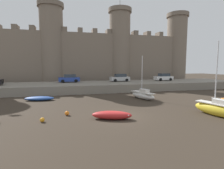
# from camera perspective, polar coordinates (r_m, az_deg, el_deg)

# --- Properties ---
(ground_plane) EXTENTS (160.00, 160.00, 0.00)m
(ground_plane) POSITION_cam_1_polar(r_m,az_deg,el_deg) (16.87, 2.77, -10.18)
(ground_plane) COLOR #382D23
(quay_road) EXTENTS (61.18, 10.00, 1.46)m
(quay_road) POSITION_cam_1_polar(r_m,az_deg,el_deg) (34.52, -6.15, -0.63)
(quay_road) COLOR gray
(quay_road) RESTS_ON ground
(castle) EXTENTS (55.00, 5.83, 21.92)m
(castle) POSITION_cam_1_polar(r_m,az_deg,el_deg) (43.66, -7.99, 10.44)
(castle) COLOR #7A6B5B
(castle) RESTS_ON ground
(rowboat_near_channel_left) EXTENTS (4.10, 2.06, 0.56)m
(rowboat_near_channel_left) POSITION_cam_1_polar(r_m,az_deg,el_deg) (26.07, -22.64, -4.18)
(rowboat_near_channel_left) COLOR #234793
(rowboat_near_channel_left) RESTS_ON ground
(rowboat_midflat_right) EXTENTS (3.77, 2.26, 0.73)m
(rowboat_midflat_right) POSITION_cam_1_polar(r_m,az_deg,el_deg) (15.77, -0.01, -9.90)
(rowboat_midflat_right) COLOR red
(rowboat_midflat_right) RESTS_ON ground
(rowboat_midflat_centre) EXTENTS (3.15, 2.68, 0.78)m
(rowboat_midflat_centre) POSITION_cam_1_polar(r_m,az_deg,el_deg) (25.62, 32.64, -4.61)
(rowboat_midflat_centre) COLOR orange
(rowboat_midflat_centre) RESTS_ON ground
(sailboat_foreground_right) EXTENTS (2.50, 4.78, 6.19)m
(sailboat_foreground_right) POSITION_cam_1_polar(r_m,az_deg,el_deg) (25.53, 10.04, -3.32)
(sailboat_foreground_right) COLOR silver
(sailboat_foreground_right) RESTS_ON ground
(sailboat_midflat_left) EXTENTS (2.16, 4.58, 7.01)m
(sailboat_midflat_left) POSITION_cam_1_polar(r_m,az_deg,el_deg) (19.38, 31.05, -6.78)
(sailboat_midflat_left) COLOR yellow
(sailboat_midflat_left) RESTS_ON ground
(mooring_buoy_mid_mud) EXTENTS (0.38, 0.38, 0.38)m
(mooring_buoy_mid_mud) POSITION_cam_1_polar(r_m,az_deg,el_deg) (16.15, -21.82, -10.66)
(mooring_buoy_mid_mud) COLOR orange
(mooring_buoy_mid_mud) RESTS_ON ground
(mooring_buoy_near_channel) EXTENTS (0.42, 0.42, 0.42)m
(mooring_buoy_near_channel) POSITION_cam_1_polar(r_m,az_deg,el_deg) (17.49, -14.49, -9.07)
(mooring_buoy_near_channel) COLOR orange
(mooring_buoy_near_channel) RESTS_ON ground
(car_quay_east) EXTENTS (4.19, 2.05, 1.62)m
(car_quay_east) POSITION_cam_1_polar(r_m,az_deg,el_deg) (37.14, 2.59, 2.20)
(car_quay_east) COLOR #B2B5B7
(car_quay_east) RESTS_ON quay_road
(car_quay_centre_east) EXTENTS (4.19, 2.05, 1.62)m
(car_quay_centre_east) POSITION_cam_1_polar(r_m,az_deg,el_deg) (36.12, -13.76, 1.93)
(car_quay_centre_east) COLOR #263F99
(car_quay_centre_east) RESTS_ON quay_road
(car_quay_centre_west) EXTENTS (4.19, 2.05, 1.62)m
(car_quay_centre_west) POSITION_cam_1_polar(r_m,az_deg,el_deg) (40.89, 16.50, 2.31)
(car_quay_centre_west) COLOR silver
(car_quay_centre_west) RESTS_ON quay_road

